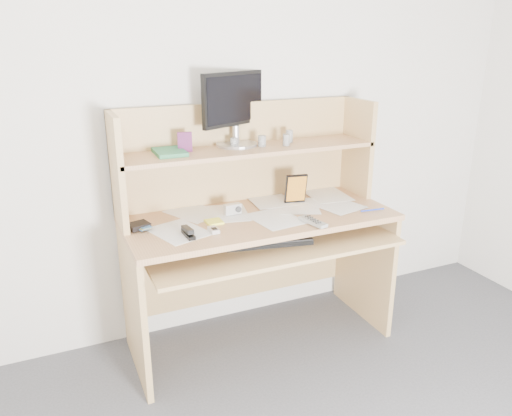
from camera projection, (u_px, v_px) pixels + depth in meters
name	position (u px, v px, depth m)	size (l,w,h in m)	color
back_wall	(236.00, 111.00, 2.72)	(3.60, 0.04, 2.50)	silver
desk	(254.00, 220.00, 2.69)	(1.40, 0.70, 1.30)	tan
paper_clutter	(260.00, 215.00, 2.60)	(1.32, 0.54, 0.01)	white
keyboard	(268.00, 240.00, 2.51)	(0.46, 0.24, 0.03)	black
tv_remote	(313.00, 222.00, 2.48)	(0.05, 0.17, 0.02)	gray
flip_phone	(214.00, 229.00, 2.38)	(0.04, 0.07, 0.02)	silver
stapler	(188.00, 232.00, 2.32)	(0.03, 0.12, 0.04)	black
wallet	(138.00, 226.00, 2.41)	(0.10, 0.08, 0.03)	black
sticky_note_pad	(214.00, 222.00, 2.50)	(0.08, 0.08, 0.01)	#F1FF43
digital_camera	(233.00, 209.00, 2.60)	(0.09, 0.03, 0.05)	silver
game_case	(296.00, 189.00, 2.75)	(0.12, 0.01, 0.17)	black
blue_pen	(372.00, 210.00, 2.66)	(0.01, 0.01, 0.14)	#1933C0
card_box	(185.00, 142.00, 2.51)	(0.07, 0.02, 0.10)	#9A2A14
shelf_book	(170.00, 152.00, 2.48)	(0.14, 0.20, 0.02)	#348442
chip_stack_a	(262.00, 141.00, 2.64)	(0.04, 0.04, 0.06)	black
chip_stack_b	(286.00, 140.00, 2.66)	(0.04, 0.04, 0.06)	white
chip_stack_c	(234.00, 142.00, 2.63)	(0.04, 0.04, 0.05)	black
chip_stack_d	(289.00, 136.00, 2.74)	(0.04, 0.04, 0.07)	white
monitor	(235.00, 107.00, 2.62)	(0.41, 0.24, 0.38)	#B2B2B7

